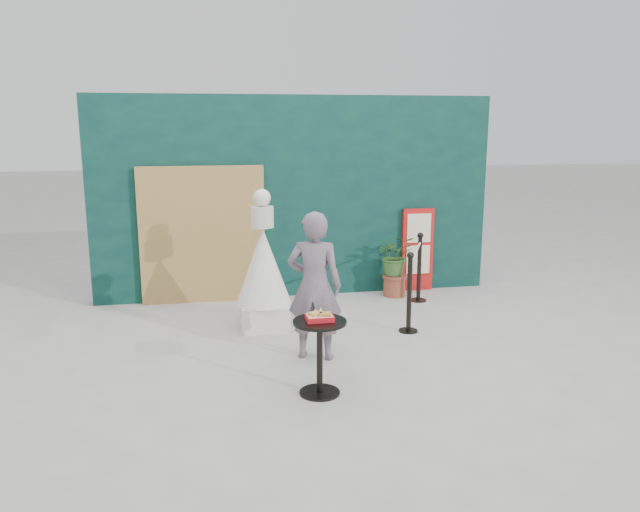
{
  "coord_description": "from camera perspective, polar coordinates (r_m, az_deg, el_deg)",
  "views": [
    {
      "loc": [
        -1.43,
        -6.14,
        2.61
      ],
      "look_at": [
        0.0,
        1.2,
        1.0
      ],
      "focal_mm": 35.0,
      "sensor_mm": 36.0,
      "label": 1
    }
  ],
  "objects": [
    {
      "name": "food_basket",
      "position": [
        5.99,
        -0.02,
        -5.57
      ],
      "size": [
        0.26,
        0.19,
        0.11
      ],
      "color": "red",
      "rests_on": "cafe_table"
    },
    {
      "name": "stanchion_barrier",
      "position": [
        8.61,
        8.65,
        -2.2
      ],
      "size": [
        0.84,
        1.54,
        1.03
      ],
      "color": "black",
      "rests_on": "ground"
    },
    {
      "name": "statue",
      "position": [
        7.97,
        -5.2,
        -1.51
      ],
      "size": [
        0.7,
        0.7,
        1.8
      ],
      "color": "white",
      "rests_on": "ground"
    },
    {
      "name": "planter",
      "position": [
        9.52,
        6.87,
        -0.46
      ],
      "size": [
        0.55,
        0.48,
        0.94
      ],
      "color": "brown",
      "rests_on": "ground"
    },
    {
      "name": "ground",
      "position": [
        6.82,
        1.96,
        -10.35
      ],
      "size": [
        60.0,
        60.0,
        0.0
      ],
      "primitive_type": "plane",
      "color": "#ADAAA5",
      "rests_on": "ground"
    },
    {
      "name": "back_wall",
      "position": [
        9.46,
        -2.27,
        5.41
      ],
      "size": [
        6.0,
        0.3,
        3.0
      ],
      "primitive_type": "cube",
      "color": "#09292A",
      "rests_on": "ground"
    },
    {
      "name": "cafe_table",
      "position": [
        6.08,
        -0.03,
        -8.17
      ],
      "size": [
        0.52,
        0.52,
        0.75
      ],
      "color": "black",
      "rests_on": "ground"
    },
    {
      "name": "menu_board",
      "position": [
        9.88,
        8.91,
        0.56
      ],
      "size": [
        0.5,
        0.07,
        1.3
      ],
      "color": "red",
      "rests_on": "ground"
    },
    {
      "name": "woman",
      "position": [
        6.9,
        -0.51,
        -2.75
      ],
      "size": [
        0.71,
        0.58,
        1.67
      ],
      "primitive_type": "imported",
      "rotation": [
        0.0,
        0.0,
        2.8
      ],
      "color": "slate",
      "rests_on": "ground"
    },
    {
      "name": "bamboo_fence",
      "position": [
        9.22,
        -10.67,
        1.89
      ],
      "size": [
        1.8,
        0.08,
        2.0
      ],
      "primitive_type": "cube",
      "color": "tan",
      "rests_on": "ground"
    }
  ]
}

